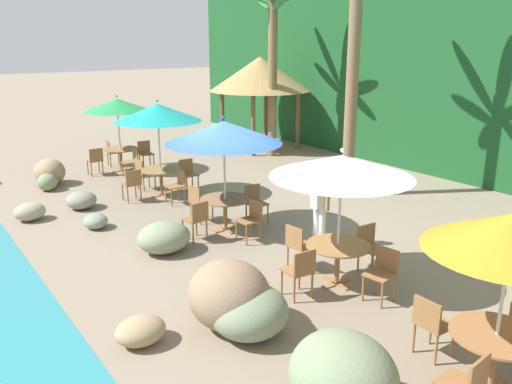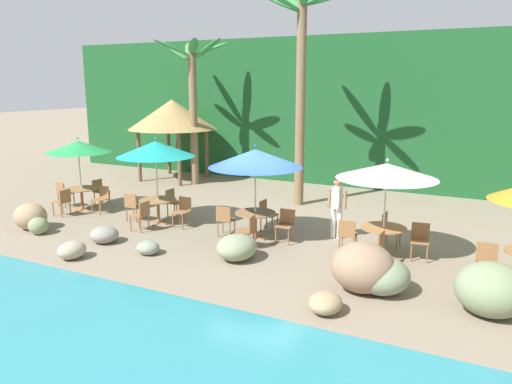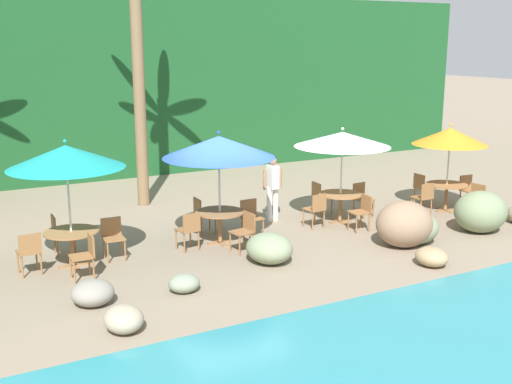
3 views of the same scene
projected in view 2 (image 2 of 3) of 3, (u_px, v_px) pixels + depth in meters
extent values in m
plane|color=gray|center=(261.00, 240.00, 13.37)|extent=(120.00, 120.00, 0.00)
cube|color=gray|center=(261.00, 239.00, 13.37)|extent=(18.00, 5.20, 0.01)
cube|color=#194C23|center=(357.00, 111.00, 20.57)|extent=(28.00, 2.40, 6.00)
ellipsoid|color=gray|center=(104.00, 235.00, 13.06)|extent=(0.75, 0.74, 0.44)
ellipsoid|color=#9D805D|center=(30.00, 216.00, 14.25)|extent=(0.98, 0.86, 0.77)
ellipsoid|color=gray|center=(492.00, 289.00, 8.91)|extent=(1.29, 1.17, 1.00)
ellipsoid|color=#76855C|center=(39.00, 226.00, 13.80)|extent=(0.57, 0.55, 0.48)
ellipsoid|color=gray|center=(237.00, 247.00, 11.79)|extent=(0.94, 1.08, 0.62)
ellipsoid|color=#9D937A|center=(72.00, 250.00, 11.88)|extent=(0.62, 0.72, 0.42)
ellipsoid|color=#8F7057|center=(363.00, 267.00, 9.94)|extent=(1.29, 1.18, 1.03)
ellipsoid|color=#9D845E|center=(325.00, 303.00, 9.07)|extent=(0.62, 0.72, 0.38)
ellipsoid|color=gray|center=(381.00, 275.00, 9.91)|extent=(1.14, 1.15, 0.75)
ellipsoid|color=gray|center=(148.00, 248.00, 12.19)|extent=(0.58, 0.54, 0.33)
cylinder|color=silver|center=(80.00, 177.00, 16.25)|extent=(0.04, 0.04, 2.22)
cone|color=#238E47|center=(78.00, 147.00, 16.04)|extent=(2.07, 2.07, 0.38)
sphere|color=#238E47|center=(77.00, 138.00, 15.98)|extent=(0.07, 0.07, 0.07)
cube|color=olive|center=(83.00, 210.00, 16.49)|extent=(0.60, 0.12, 0.03)
cube|color=olive|center=(83.00, 210.00, 16.49)|extent=(0.12, 0.60, 0.03)
cylinder|color=olive|center=(82.00, 199.00, 16.41)|extent=(0.09, 0.09, 0.71)
cylinder|color=olive|center=(81.00, 189.00, 16.34)|extent=(1.10, 1.10, 0.03)
cylinder|color=olive|center=(100.00, 208.00, 15.78)|extent=(0.04, 0.04, 0.45)
cylinder|color=olive|center=(92.00, 207.00, 15.96)|extent=(0.04, 0.04, 0.45)
cylinder|color=olive|center=(108.00, 206.00, 16.08)|extent=(0.04, 0.04, 0.45)
cylinder|color=olive|center=(101.00, 205.00, 16.26)|extent=(0.04, 0.04, 0.45)
cube|color=olive|center=(100.00, 199.00, 15.97)|extent=(0.45, 0.45, 0.03)
cube|color=olive|center=(104.00, 192.00, 16.09)|extent=(0.42, 0.07, 0.42)
cylinder|color=olive|center=(110.00, 198.00, 17.22)|extent=(0.04, 0.04, 0.45)
cylinder|color=olive|center=(102.00, 200.00, 16.92)|extent=(0.04, 0.04, 0.45)
cylinder|color=olive|center=(102.00, 197.00, 17.40)|extent=(0.04, 0.04, 0.45)
cylinder|color=olive|center=(94.00, 199.00, 17.10)|extent=(0.04, 0.04, 0.45)
cube|color=olive|center=(102.00, 192.00, 17.11)|extent=(0.45, 0.45, 0.03)
cube|color=olive|center=(97.00, 186.00, 17.16)|extent=(0.06, 0.42, 0.42)
cylinder|color=olive|center=(68.00, 199.00, 17.14)|extent=(0.04, 0.04, 0.45)
cylinder|color=olive|center=(74.00, 200.00, 16.95)|extent=(0.04, 0.04, 0.45)
cylinder|color=olive|center=(59.00, 201.00, 16.85)|extent=(0.04, 0.04, 0.45)
cylinder|color=olive|center=(65.00, 202.00, 16.66)|extent=(0.04, 0.04, 0.45)
cube|color=olive|center=(66.00, 193.00, 16.85)|extent=(0.46, 0.46, 0.03)
cube|color=olive|center=(60.00, 189.00, 16.64)|extent=(0.42, 0.08, 0.42)
cylinder|color=olive|center=(53.00, 210.00, 15.64)|extent=(0.04, 0.04, 0.45)
cylinder|color=olive|center=(62.00, 207.00, 15.94)|extent=(0.04, 0.04, 0.45)
cylinder|color=olive|center=(61.00, 211.00, 15.47)|extent=(0.04, 0.04, 0.45)
cylinder|color=olive|center=(70.00, 208.00, 15.78)|extent=(0.04, 0.04, 0.45)
cube|color=olive|center=(61.00, 202.00, 15.66)|extent=(0.43, 0.43, 0.03)
cube|color=olive|center=(65.00, 196.00, 15.53)|extent=(0.04, 0.42, 0.42)
cylinder|color=silver|center=(157.00, 185.00, 14.66)|extent=(0.04, 0.04, 2.36)
cone|color=teal|center=(156.00, 149.00, 14.43)|extent=(2.29, 2.29, 0.45)
sphere|color=teal|center=(155.00, 138.00, 14.36)|extent=(0.07, 0.07, 0.07)
cube|color=olive|center=(159.00, 223.00, 14.91)|extent=(0.60, 0.12, 0.03)
cube|color=olive|center=(159.00, 223.00, 14.91)|extent=(0.12, 0.60, 0.03)
cylinder|color=olive|center=(158.00, 211.00, 14.83)|extent=(0.09, 0.09, 0.71)
cylinder|color=olive|center=(158.00, 200.00, 14.76)|extent=(1.10, 1.10, 0.03)
cylinder|color=olive|center=(183.00, 222.00, 14.23)|extent=(0.04, 0.04, 0.45)
cylinder|color=olive|center=(173.00, 220.00, 14.40)|extent=(0.04, 0.04, 0.45)
cylinder|color=olive|center=(190.00, 219.00, 14.54)|extent=(0.04, 0.04, 0.45)
cylinder|color=olive|center=(180.00, 218.00, 14.70)|extent=(0.04, 0.04, 0.45)
cube|color=olive|center=(181.00, 212.00, 14.41)|extent=(0.43, 0.43, 0.03)
cube|color=olive|center=(185.00, 204.00, 14.54)|extent=(0.42, 0.05, 0.42)
cylinder|color=olive|center=(184.00, 209.00, 15.67)|extent=(0.04, 0.04, 0.45)
cylinder|color=olive|center=(177.00, 212.00, 15.36)|extent=(0.04, 0.04, 0.45)
cylinder|color=olive|center=(175.00, 208.00, 15.83)|extent=(0.04, 0.04, 0.45)
cylinder|color=olive|center=(168.00, 211.00, 15.53)|extent=(0.04, 0.04, 0.45)
cube|color=olive|center=(175.00, 203.00, 15.55)|extent=(0.43, 0.43, 0.03)
cube|color=olive|center=(170.00, 196.00, 15.60)|extent=(0.04, 0.42, 0.42)
cylinder|color=olive|center=(134.00, 211.00, 15.41)|extent=(0.04, 0.04, 0.45)
cylinder|color=olive|center=(143.00, 213.00, 15.28)|extent=(0.04, 0.04, 0.45)
cylinder|color=olive|center=(127.00, 214.00, 15.09)|extent=(0.04, 0.04, 0.45)
cylinder|color=olive|center=(136.00, 215.00, 14.95)|extent=(0.04, 0.04, 0.45)
cube|color=olive|center=(135.00, 206.00, 15.13)|extent=(0.45, 0.45, 0.03)
cube|color=olive|center=(130.00, 201.00, 14.91)|extent=(0.42, 0.07, 0.42)
cylinder|color=olive|center=(131.00, 224.00, 14.05)|extent=(0.04, 0.04, 0.45)
cylinder|color=olive|center=(139.00, 221.00, 14.36)|extent=(0.04, 0.04, 0.45)
cylinder|color=olive|center=(140.00, 225.00, 13.89)|extent=(0.04, 0.04, 0.45)
cylinder|color=olive|center=(149.00, 222.00, 14.20)|extent=(0.04, 0.04, 0.45)
cube|color=olive|center=(139.00, 215.00, 14.08)|extent=(0.42, 0.42, 0.03)
cube|color=olive|center=(144.00, 209.00, 13.94)|extent=(0.04, 0.42, 0.42)
cylinder|color=silver|center=(255.00, 197.00, 13.20)|extent=(0.04, 0.04, 2.30)
cone|color=blue|center=(255.00, 158.00, 12.98)|extent=(2.49, 2.49, 0.48)
sphere|color=blue|center=(255.00, 146.00, 12.91)|extent=(0.07, 0.07, 0.07)
cube|color=olive|center=(255.00, 238.00, 13.45)|extent=(0.60, 0.12, 0.03)
cube|color=olive|center=(255.00, 238.00, 13.45)|extent=(0.12, 0.60, 0.03)
cylinder|color=olive|center=(255.00, 225.00, 13.37)|extent=(0.09, 0.09, 0.71)
cylinder|color=olive|center=(255.00, 213.00, 13.30)|extent=(1.10, 1.10, 0.03)
cylinder|color=olive|center=(288.00, 237.00, 12.83)|extent=(0.04, 0.04, 0.45)
cylinder|color=olive|center=(276.00, 236.00, 12.97)|extent=(0.04, 0.04, 0.45)
cylinder|color=olive|center=(293.00, 234.00, 13.14)|extent=(0.04, 0.04, 0.45)
cylinder|color=olive|center=(281.00, 232.00, 13.29)|extent=(0.04, 0.04, 0.45)
cube|color=olive|center=(285.00, 226.00, 13.01)|extent=(0.44, 0.44, 0.03)
cube|color=olive|center=(288.00, 217.00, 13.14)|extent=(0.42, 0.05, 0.42)
cylinder|color=olive|center=(278.00, 222.00, 14.21)|extent=(0.04, 0.04, 0.45)
cylinder|color=olive|center=(272.00, 225.00, 13.90)|extent=(0.04, 0.04, 0.45)
cylinder|color=olive|center=(266.00, 221.00, 14.37)|extent=(0.04, 0.04, 0.45)
cylinder|color=olive|center=(261.00, 224.00, 14.06)|extent=(0.04, 0.04, 0.45)
cube|color=olive|center=(269.00, 215.00, 14.09)|extent=(0.43, 0.43, 0.03)
cube|color=olive|center=(263.00, 207.00, 14.13)|extent=(0.04, 0.42, 0.42)
cylinder|color=olive|center=(223.00, 225.00, 13.89)|extent=(0.04, 0.04, 0.45)
cylinder|color=olive|center=(235.00, 227.00, 13.78)|extent=(0.04, 0.04, 0.45)
cylinder|color=olive|center=(218.00, 229.00, 13.56)|extent=(0.04, 0.04, 0.45)
cylinder|color=olive|center=(230.00, 230.00, 13.45)|extent=(0.04, 0.04, 0.45)
cube|color=olive|center=(226.00, 219.00, 13.62)|extent=(0.48, 0.48, 0.03)
cube|color=olive|center=(223.00, 214.00, 13.39)|extent=(0.42, 0.10, 0.42)
cylinder|color=olive|center=(236.00, 241.00, 12.51)|extent=(0.04, 0.04, 0.45)
cylinder|color=olive|center=(241.00, 237.00, 12.84)|extent=(0.04, 0.04, 0.45)
cylinder|color=olive|center=(249.00, 243.00, 12.40)|extent=(0.04, 0.04, 0.45)
cylinder|color=olive|center=(254.00, 238.00, 12.73)|extent=(0.04, 0.04, 0.45)
cube|color=olive|center=(245.00, 231.00, 12.56)|extent=(0.48, 0.48, 0.03)
cube|color=olive|center=(252.00, 224.00, 12.46)|extent=(0.10, 0.42, 0.42)
cylinder|color=silver|center=(384.00, 212.00, 11.84)|extent=(0.04, 0.04, 2.21)
cone|color=white|center=(387.00, 171.00, 11.62)|extent=(2.38, 2.38, 0.36)
sphere|color=white|center=(387.00, 160.00, 11.56)|extent=(0.07, 0.07, 0.07)
cube|color=olive|center=(382.00, 256.00, 12.07)|extent=(0.60, 0.12, 0.03)
cube|color=olive|center=(382.00, 256.00, 12.07)|extent=(0.12, 0.60, 0.03)
cylinder|color=olive|center=(383.00, 242.00, 11.99)|extent=(0.09, 0.09, 0.71)
cylinder|color=olive|center=(384.00, 228.00, 11.92)|extent=(1.10, 1.10, 0.03)
cylinder|color=olive|center=(427.00, 254.00, 11.54)|extent=(0.04, 0.04, 0.45)
cylinder|color=olive|center=(411.00, 253.00, 11.65)|extent=(0.04, 0.04, 0.45)
cylinder|color=olive|center=(427.00, 250.00, 11.87)|extent=(0.04, 0.04, 0.45)
cylinder|color=olive|center=(411.00, 248.00, 11.98)|extent=(0.04, 0.04, 0.45)
cube|color=olive|center=(420.00, 242.00, 11.71)|extent=(0.48, 0.48, 0.03)
cube|color=olive|center=(420.00, 231.00, 11.86)|extent=(0.42, 0.10, 0.42)
cylinder|color=olive|center=(400.00, 237.00, 12.81)|extent=(0.04, 0.04, 0.45)
cylinder|color=olive|center=(397.00, 241.00, 12.51)|extent=(0.04, 0.04, 0.45)
cylinder|color=olive|center=(386.00, 235.00, 12.99)|extent=(0.04, 0.04, 0.45)
cylinder|color=olive|center=(383.00, 239.00, 12.68)|extent=(0.04, 0.04, 0.45)
cube|color=olive|center=(392.00, 229.00, 12.70)|extent=(0.44, 0.44, 0.03)
cube|color=olive|center=(385.00, 221.00, 12.75)|extent=(0.05, 0.42, 0.42)
cylinder|color=olive|center=(342.00, 241.00, 12.55)|extent=(0.04, 0.04, 0.45)
cylinder|color=olive|center=(356.00, 242.00, 12.42)|extent=(0.04, 0.04, 0.45)
cylinder|color=olive|center=(339.00, 245.00, 12.22)|extent=(0.04, 0.04, 0.45)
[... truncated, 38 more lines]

